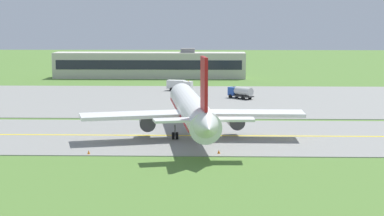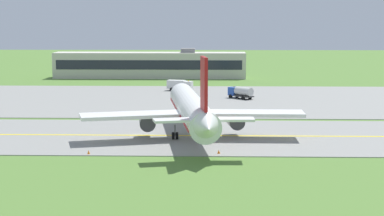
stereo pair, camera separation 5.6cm
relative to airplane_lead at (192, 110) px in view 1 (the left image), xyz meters
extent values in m
plane|color=#517A33|center=(-7.11, 0.96, -4.13)|extent=(500.00, 500.00, 0.00)
cube|color=gray|center=(-7.11, 0.96, -4.08)|extent=(240.00, 28.00, 0.10)
cube|color=gray|center=(2.89, 42.96, -4.08)|extent=(140.00, 52.00, 0.10)
cube|color=yellow|center=(-7.11, 0.96, -4.03)|extent=(220.00, 0.60, 0.01)
cylinder|color=white|center=(-0.06, 0.48, 0.07)|extent=(8.34, 34.23, 4.00)
cone|color=white|center=(-2.40, 18.53, 0.07)|extent=(4.10, 3.07, 3.80)
cone|color=white|center=(2.30, -17.76, 0.47)|extent=(3.78, 3.61, 3.40)
cube|color=red|center=(-0.06, 0.48, -0.43)|extent=(8.07, 31.54, 0.36)
cube|color=#1E232D|center=(-2.12, 16.35, 0.77)|extent=(3.60, 2.22, 0.70)
cube|color=white|center=(-8.21, -2.79, -0.43)|extent=(15.74, 8.61, 0.50)
cylinder|color=#47474C|center=(-6.48, -0.55, -1.83)|extent=(2.72, 3.67, 2.30)
cylinder|color=black|center=(-6.69, 1.04, -1.83)|extent=(2.11, 0.52, 2.10)
cube|color=white|center=(8.65, -0.60, -0.43)|extent=(15.05, 4.96, 0.50)
cylinder|color=#47474C|center=(6.41, 1.12, -1.83)|extent=(2.72, 3.67, 2.30)
cylinder|color=black|center=(6.20, 2.71, -1.83)|extent=(2.11, 0.52, 2.10)
cube|color=red|center=(1.87, -14.39, 5.32)|extent=(0.96, 4.41, 6.50)
cube|color=white|center=(-1.28, -15.00, 0.87)|extent=(6.39, 3.72, 0.30)
cube|color=white|center=(5.07, -14.18, 0.87)|extent=(6.06, 2.55, 0.30)
cylinder|color=slate|center=(-1.74, 13.38, -2.76)|extent=(0.24, 0.24, 1.65)
cylinder|color=black|center=(-1.74, 13.38, -3.58)|extent=(0.49, 1.14, 1.10)
cylinder|color=slate|center=(-2.38, -1.83, -2.76)|extent=(0.24, 0.24, 1.65)
cylinder|color=black|center=(-2.66, -1.87, -3.58)|extent=(0.49, 1.14, 1.10)
cylinder|color=black|center=(-2.11, -1.80, -3.58)|extent=(0.49, 1.14, 1.10)
cylinder|color=slate|center=(2.77, -1.16, -2.76)|extent=(0.24, 0.24, 1.65)
cylinder|color=black|center=(2.50, -1.20, -3.58)|extent=(0.49, 1.14, 1.10)
cylinder|color=black|center=(3.05, -1.13, -3.58)|extent=(0.49, 1.14, 1.10)
cube|color=#264CA5|center=(7.85, 45.96, -2.63)|extent=(2.69, 2.68, 1.80)
cube|color=#1E232D|center=(7.33, 46.52, -2.32)|extent=(1.43, 1.34, 0.81)
cylinder|color=silver|center=(9.89, 43.75, -2.38)|extent=(4.17, 4.31, 1.80)
cube|color=#383838|center=(9.89, 43.75, -3.41)|extent=(4.39, 4.51, 0.24)
cylinder|color=orange|center=(7.85, 45.96, -1.63)|extent=(0.20, 0.20, 0.18)
cylinder|color=black|center=(7.12, 45.28, -3.68)|extent=(0.83, 0.87, 0.90)
cylinder|color=black|center=(8.59, 46.63, -3.68)|extent=(0.83, 0.87, 0.90)
cylinder|color=black|center=(9.68, 42.42, -3.68)|extent=(0.83, 0.87, 0.90)
cylinder|color=black|center=(11.23, 43.84, -3.68)|extent=(0.83, 0.87, 0.90)
cube|color=silver|center=(-2.47, 58.24, -2.63)|extent=(2.26, 2.40, 1.80)
cube|color=#1E232D|center=(-1.73, 58.04, -2.32)|extent=(0.59, 1.81, 0.81)
cube|color=silver|center=(-5.36, 59.02, -2.53)|extent=(4.60, 3.12, 2.00)
cylinder|color=orange|center=(-2.47, 58.24, -1.63)|extent=(0.20, 0.20, 0.18)
cylinder|color=black|center=(-2.21, 59.20, -3.68)|extent=(0.95, 0.52, 0.90)
cylinder|color=black|center=(-2.73, 57.27, -3.68)|extent=(0.95, 0.52, 0.90)
cylinder|color=black|center=(-5.90, 60.25, -3.68)|extent=(0.95, 0.52, 0.90)
cylinder|color=black|center=(-6.45, 58.22, -3.68)|extent=(0.95, 0.52, 0.90)
cube|color=beige|center=(-14.74, 92.04, -0.44)|extent=(55.16, 8.07, 7.37)
cube|color=#1E232D|center=(-14.74, 87.95, -0.07)|extent=(52.96, 0.10, 2.65)
cube|color=slate|center=(-3.71, 92.04, 3.84)|extent=(4.00, 4.00, 1.20)
cone|color=orange|center=(-12.91, -12.17, -3.83)|extent=(0.44, 0.44, 0.60)
cone|color=orange|center=(3.76, -11.45, -3.83)|extent=(0.44, 0.44, 0.60)
camera|label=1|loc=(2.49, -91.39, 13.31)|focal=59.42mm
camera|label=2|loc=(2.54, -91.39, 13.31)|focal=59.42mm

